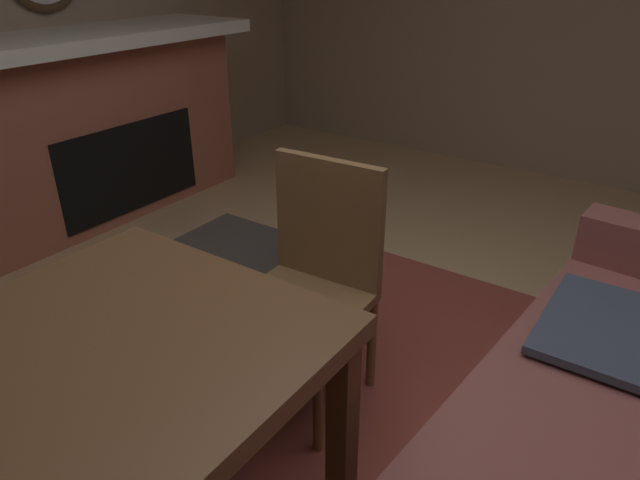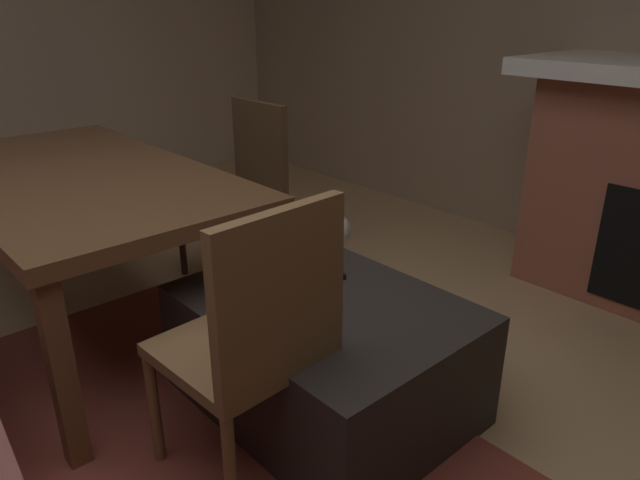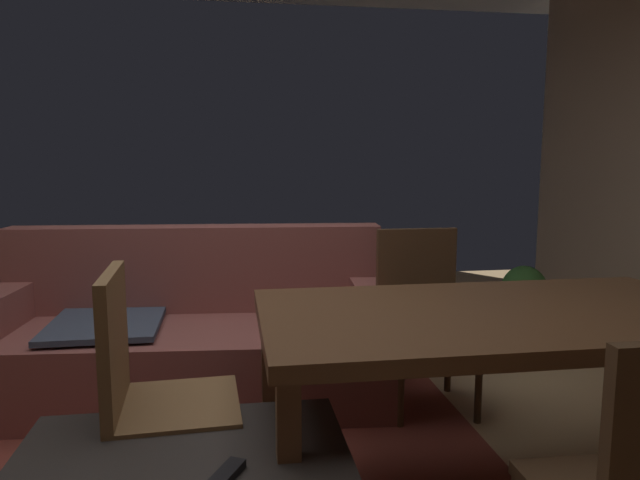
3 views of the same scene
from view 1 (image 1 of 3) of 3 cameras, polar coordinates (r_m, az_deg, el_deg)
The scene contains 6 objects.
floor at distance 2.18m, azimuth 4.69°, elevation -19.66°, with size 7.86×7.86×0.00m, color tan.
area_rug at distance 2.19m, azimuth 4.98°, elevation -19.22°, with size 2.60×2.00×0.01m, color brown.
fireplace at distance 4.02m, azimuth -21.31°, elevation 10.66°, with size 2.12×0.76×1.16m.
ottoman_coffee_table at distance 2.40m, azimuth -10.31°, elevation -8.26°, with size 1.00×0.76×0.44m, color #2D2826.
tv_remote at distance 2.28m, azimuth -15.05°, elevation -3.99°, with size 0.05×0.16×0.02m, color black.
dining_chair_west at distance 2.11m, azimuth -0.67°, elevation -3.24°, with size 0.46×0.46×0.93m.
Camera 1 is at (1.33, 0.71, 1.58)m, focal length 32.16 mm.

